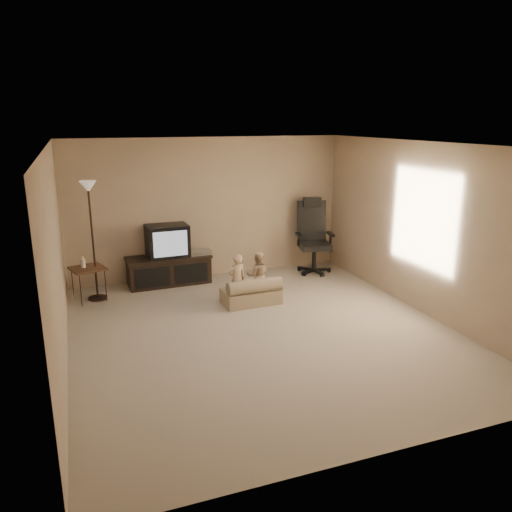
{
  "coord_description": "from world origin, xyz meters",
  "views": [
    {
      "loc": [
        -2.24,
        -5.85,
        2.81
      ],
      "look_at": [
        0.12,
        0.6,
        0.91
      ],
      "focal_mm": 35.0,
      "sensor_mm": 36.0,
      "label": 1
    }
  ],
  "objects": [
    {
      "name": "floor",
      "position": [
        0.0,
        0.0,
        0.0
      ],
      "size": [
        5.5,
        5.5,
        0.0
      ],
      "primitive_type": "plane",
      "color": "#AFA18B",
      "rests_on": "ground"
    },
    {
      "name": "room_shell",
      "position": [
        0.0,
        0.0,
        1.52
      ],
      "size": [
        5.5,
        5.5,
        5.5
      ],
      "color": "white",
      "rests_on": "floor"
    },
    {
      "name": "tv_stand",
      "position": [
        -0.8,
        2.49,
        0.44
      ],
      "size": [
        1.49,
        0.59,
        1.05
      ],
      "rotation": [
        0.0,
        0.0,
        0.03
      ],
      "color": "black",
      "rests_on": "floor"
    },
    {
      "name": "office_chair",
      "position": [
        1.88,
        2.28,
        0.5
      ],
      "size": [
        0.76,
        0.79,
        1.39
      ],
      "rotation": [
        0.0,
        0.0,
        -0.21
      ],
      "color": "black",
      "rests_on": "floor"
    },
    {
      "name": "side_table",
      "position": [
        -2.16,
        2.11,
        0.53
      ],
      "size": [
        0.61,
        0.61,
        0.74
      ],
      "rotation": [
        0.0,
        0.0,
        0.29
      ],
      "color": "brown",
      "rests_on": "floor"
    },
    {
      "name": "floor_lamp",
      "position": [
        -2.03,
        2.12,
        1.38
      ],
      "size": [
        0.29,
        0.29,
        1.9
      ],
      "color": "black",
      "rests_on": "floor"
    },
    {
      "name": "child_sofa",
      "position": [
        0.22,
        1.06,
        0.18
      ],
      "size": [
        0.91,
        0.54,
        0.43
      ],
      "rotation": [
        0.0,
        0.0,
        0.05
      ],
      "color": "tan",
      "rests_on": "floor"
    },
    {
      "name": "toddler_left",
      "position": [
        0.0,
        1.14,
        0.4
      ],
      "size": [
        0.33,
        0.26,
        0.81
      ],
      "primitive_type": "imported",
      "rotation": [
        0.0,
        0.0,
        3.31
      ],
      "color": "tan",
      "rests_on": "floor"
    },
    {
      "name": "toddler_right",
      "position": [
        0.41,
        1.29,
        0.38
      ],
      "size": [
        0.41,
        0.28,
        0.76
      ],
      "primitive_type": "imported",
      "rotation": [
        0.0,
        0.0,
        2.9
      ],
      "color": "tan",
      "rests_on": "floor"
    }
  ]
}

